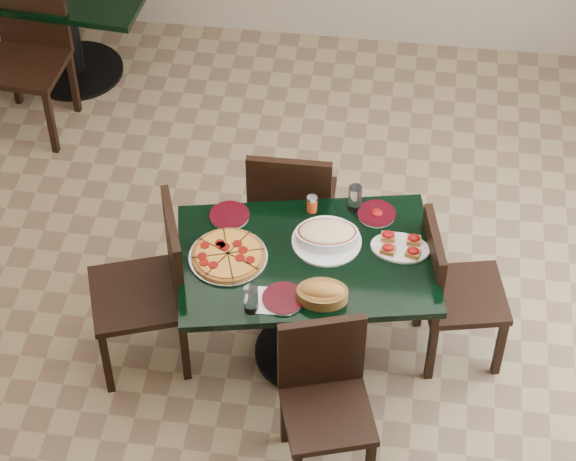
# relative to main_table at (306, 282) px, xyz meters

# --- Properties ---
(floor) EXTENTS (5.50, 5.50, 0.00)m
(floor) POSITION_rel_main_table_xyz_m (-0.25, 0.09, -0.57)
(floor) COLOR olive
(floor) RESTS_ON ground
(main_table) EXTENTS (1.38, 1.03, 0.75)m
(main_table) POSITION_rel_main_table_xyz_m (0.00, 0.00, 0.00)
(main_table) COLOR black
(main_table) RESTS_ON floor
(back_table) EXTENTS (1.24, 0.95, 0.75)m
(back_table) POSITION_rel_main_table_xyz_m (-1.85, 2.20, -0.04)
(back_table) COLOR black
(back_table) RESTS_ON floor
(chair_far) EXTENTS (0.44, 0.44, 0.94)m
(chair_far) POSITION_rel_main_table_xyz_m (-0.15, 0.58, -0.04)
(chair_far) COLOR black
(chair_far) RESTS_ON floor
(chair_near) EXTENTS (0.51, 0.51, 0.87)m
(chair_near) POSITION_rel_main_table_xyz_m (0.16, -0.59, -0.08)
(chair_near) COLOR black
(chair_near) RESTS_ON floor
(chair_right) EXTENTS (0.49, 0.49, 0.89)m
(chair_right) POSITION_rel_main_table_xyz_m (0.71, 0.13, -0.07)
(chair_right) COLOR black
(chair_right) RESTS_ON floor
(chair_left) EXTENTS (0.58, 0.58, 0.98)m
(chair_left) POSITION_rel_main_table_xyz_m (-0.75, -0.08, -0.02)
(chair_left) COLOR black
(chair_left) RESTS_ON floor
(back_chair_near) EXTENTS (0.50, 0.50, 1.01)m
(back_chair_near) POSITION_rel_main_table_xyz_m (-1.94, 1.71, 0.00)
(back_chair_near) COLOR black
(back_chair_near) RESTS_ON floor
(back_chair_left) EXTENTS (0.40, 0.40, 0.83)m
(back_chair_left) POSITION_rel_main_table_xyz_m (-2.33, 2.27, -0.11)
(back_chair_left) COLOR black
(back_chair_left) RESTS_ON floor
(pepperoni_pizza) EXTENTS (0.38, 0.38, 0.04)m
(pepperoni_pizza) POSITION_rel_main_table_xyz_m (-0.37, -0.06, 0.20)
(pepperoni_pizza) COLOR #B7B8BF
(pepperoni_pizza) RESTS_ON main_table
(lasagna_casserole) EXTENTS (0.34, 0.34, 0.09)m
(lasagna_casserole) POSITION_rel_main_table_xyz_m (0.09, 0.11, 0.23)
(lasagna_casserole) COLOR silver
(lasagna_casserole) RESTS_ON main_table
(bread_basket) EXTENTS (0.25, 0.18, 0.10)m
(bread_basket) POSITION_rel_main_table_xyz_m (0.11, -0.25, 0.22)
(bread_basket) COLOR brown
(bread_basket) RESTS_ON main_table
(bruschetta_platter) EXTENTS (0.31, 0.22, 0.05)m
(bruschetta_platter) POSITION_rel_main_table_xyz_m (0.45, 0.12, 0.21)
(bruschetta_platter) COLOR silver
(bruschetta_platter) RESTS_ON main_table
(side_plate_near) EXTENTS (0.20, 0.20, 0.02)m
(side_plate_near) POSITION_rel_main_table_xyz_m (-0.07, -0.28, 0.19)
(side_plate_near) COLOR silver
(side_plate_near) RESTS_ON main_table
(side_plate_far_r) EXTENTS (0.19, 0.19, 0.03)m
(side_plate_far_r) POSITION_rel_main_table_xyz_m (0.31, 0.33, 0.19)
(side_plate_far_r) COLOR silver
(side_plate_far_r) RESTS_ON main_table
(side_plate_far_l) EXTENTS (0.20, 0.20, 0.02)m
(side_plate_far_l) POSITION_rel_main_table_xyz_m (-0.42, 0.22, 0.19)
(side_plate_far_l) COLOR silver
(side_plate_far_l) RESTS_ON main_table
(napkin_setting) EXTENTS (0.18, 0.18, 0.01)m
(napkin_setting) POSITION_rel_main_table_xyz_m (-0.11, -0.30, 0.18)
(napkin_setting) COLOR white
(napkin_setting) RESTS_ON main_table
(water_glass_a) EXTENTS (0.07, 0.07, 0.14)m
(water_glass_a) POSITION_rel_main_table_xyz_m (0.20, 0.37, 0.25)
(water_glass_a) COLOR silver
(water_glass_a) RESTS_ON main_table
(water_glass_b) EXTENTS (0.07, 0.07, 0.14)m
(water_glass_b) POSITION_rel_main_table_xyz_m (-0.21, -0.36, 0.25)
(water_glass_b) COLOR silver
(water_glass_b) RESTS_ON main_table
(pepper_shaker) EXTENTS (0.05, 0.05, 0.09)m
(pepper_shaker) POSITION_rel_main_table_xyz_m (-0.01, 0.32, 0.23)
(pepper_shaker) COLOR red
(pepper_shaker) RESTS_ON main_table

